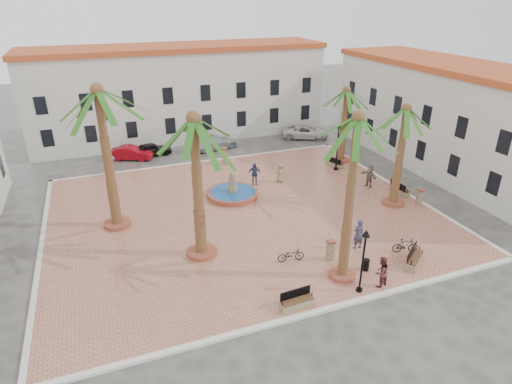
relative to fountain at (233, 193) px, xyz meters
The scene contains 36 objects.
ground 2.92m from the fountain, 93.70° to the right, with size 120.00×120.00×0.00m, color #56544F.
plaza 2.91m from the fountain, 93.70° to the right, with size 26.00×22.00×0.15m, color tan.
kerb_n 8.13m from the fountain, 91.32° to the left, with size 26.30×0.30×0.16m, color silver.
kerb_s 13.89m from the fountain, 90.77° to the right, with size 26.30×0.30×0.16m, color silver.
kerb_e 13.14m from the fountain, 12.68° to the right, with size 0.30×22.30×0.16m, color silver.
kerb_w 13.50m from the fountain, 167.66° to the right, with size 0.30×22.30×0.16m, color silver.
building_north 17.65m from the fountain, 90.62° to the left, with size 30.40×7.40×9.50m.
building_east 20.24m from the fountain, ahead, with size 7.40×26.40×9.00m.
fountain is the anchor object (origin of this frame).
palm_nw 11.66m from the fountain, 169.25° to the right, with size 5.76×5.76×9.39m.
palm_sw 10.75m from the fountain, 120.95° to the right, with size 5.75×5.75×8.64m.
palm_s 14.37m from the fountain, 78.41° to the right, with size 4.65×4.65×9.20m.
palm_e 13.35m from the fountain, 27.09° to the right, with size 5.17×5.17×7.46m.
palm_ne 13.41m from the fountain, 17.46° to the left, with size 5.12×5.12×6.85m.
bench_s 13.30m from the fountain, 94.23° to the right, with size 1.79×0.64×0.93m.
bench_se 14.10m from the fountain, 60.71° to the right, with size 1.87×1.58×1.00m.
bench_e 12.87m from the fountain, 18.63° to the right, with size 0.63×1.83×0.95m.
bench_ne 10.71m from the fountain, 13.84° to the left, with size 1.03×1.74×0.88m.
lamppost_s 13.71m from the fountain, 78.92° to the right, with size 0.40×0.40×3.65m.
lamppost_e 10.62m from the fountain, 10.64° to the left, with size 0.45×0.45×4.16m.
bollard_se 10.55m from the fountain, 75.73° to the right, with size 0.47×0.47×1.28m.
bollard_n 6.93m from the fountain, 77.95° to the left, with size 0.66×0.66×1.51m.
bollard_e 13.75m from the fountain, 27.31° to the right, with size 0.53×0.53×1.24m.
litter_bin 12.48m from the fountain, 71.44° to the right, with size 0.36×0.36×0.69m, color black.
cyclist_a 10.84m from the fountain, 63.70° to the right, with size 0.71×0.47×1.96m, color #34384E.
bicycle_a 9.53m from the fountain, 87.36° to the right, with size 0.55×1.58×0.83m, color black.
cyclist_b 13.84m from the fountain, 73.85° to the right, with size 0.85×0.66×1.75m, color #59262B.
bicycle_b 13.23m from the fountain, 57.18° to the right, with size 0.44×1.57×0.94m, color black.
pedestrian_fountain_a 4.66m from the fountain, 14.95° to the left, with size 0.76×0.49×1.56m, color #957F60.
pedestrian_fountain_b 2.84m from the fountain, 32.42° to the left, with size 1.08×0.45×1.85m, color navy.
pedestrian_north 11.14m from the fountain, 137.48° to the left, with size 1.11×0.64×1.72m, color #4C4C51.
pedestrian_east 10.94m from the fountain, 11.52° to the right, with size 1.67×0.53×1.80m, color #77645A.
car_black 12.45m from the fountain, 110.55° to the left, with size 1.51×3.76×1.28m, color black.
car_red 12.96m from the fountain, 119.05° to the left, with size 1.37×3.92×1.29m, color maroon.
car_silver 11.62m from the fountain, 81.09° to the left, with size 1.99×4.90×1.42m, color #B4B4BE.
car_white 16.54m from the fountain, 43.75° to the left, with size 2.28×4.94×1.37m, color silver.
Camera 1 is at (-8.62, -25.31, 14.19)m, focal length 30.00 mm.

